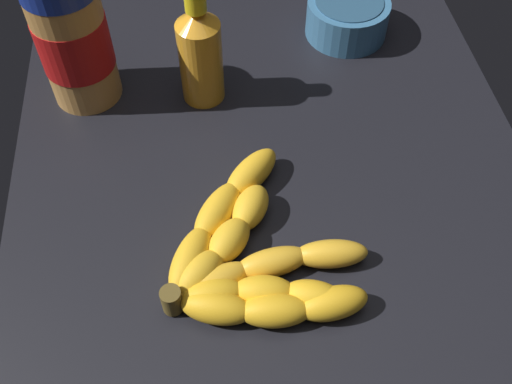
{
  "coord_description": "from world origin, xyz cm",
  "views": [
    {
      "loc": [
        39.83,
        -7.1,
        51.63
      ],
      "look_at": [
        4.93,
        -2.74,
        4.76
      ],
      "focal_mm": 41.19,
      "sensor_mm": 36.0,
      "label": 1
    }
  ],
  "objects": [
    {
      "name": "ground_plane",
      "position": [
        0.0,
        0.0,
        -1.61
      ],
      "size": [
        81.97,
        58.64,
        3.23
      ],
      "primitive_type": "cube",
      "color": "black"
    },
    {
      "name": "banana_bunch",
      "position": [
        10.79,
        -4.21,
        1.6
      ],
      "size": [
        22.63,
        20.81,
        3.37
      ],
      "color": "gold",
      "rests_on": "ground_plane"
    },
    {
      "name": "peanut_butter_jar",
      "position": [
        -16.8,
        -21.21,
        8.23
      ],
      "size": [
        8.43,
        8.43,
        16.65
      ],
      "color": "#BF8442",
      "rests_on": "ground_plane"
    },
    {
      "name": "honey_bottle",
      "position": [
        -14.64,
        -6.87,
        6.53
      ],
      "size": [
        5.2,
        5.2,
        14.76
      ],
      "color": "orange",
      "rests_on": "ground_plane"
    },
    {
      "name": "small_bowl",
      "position": [
        -24.44,
        13.33,
        2.64
      ],
      "size": [
        11.03,
        11.03,
        5.12
      ],
      "color": "teal",
      "rests_on": "ground_plane"
    }
  ]
}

